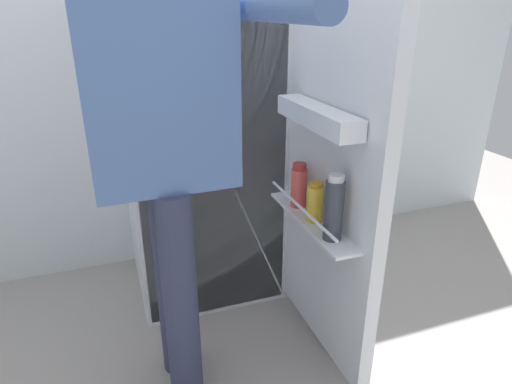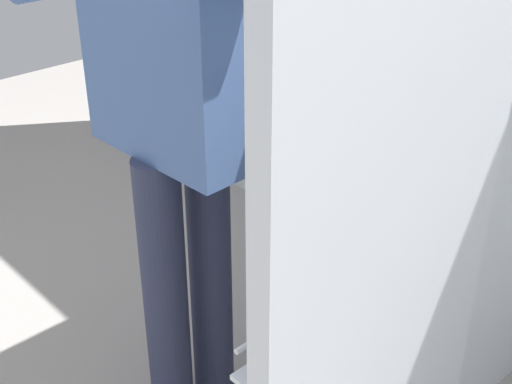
{
  "view_description": "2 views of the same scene",
  "coord_description": "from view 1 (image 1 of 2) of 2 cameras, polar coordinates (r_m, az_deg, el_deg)",
  "views": [
    {
      "loc": [
        -0.42,
        -1.45,
        1.36
      ],
      "look_at": [
        0.08,
        -0.05,
        0.74
      ],
      "focal_mm": 30.7,
      "sensor_mm": 36.0,
      "label": 1
    },
    {
      "loc": [
        1.02,
        -1.04,
        1.58
      ],
      "look_at": [
        -0.01,
        -0.07,
        0.8
      ],
      "focal_mm": 49.41,
      "sensor_mm": 36.0,
      "label": 2
    }
  ],
  "objects": [
    {
      "name": "ground_plane",
      "position": [
        2.03,
        -2.74,
        -19.38
      ],
      "size": [
        6.63,
        6.63,
        0.0
      ],
      "primitive_type": "plane",
      "color": "gray"
    },
    {
      "name": "refrigerator",
      "position": [
        2.08,
        -6.6,
        8.19
      ],
      "size": [
        0.74,
        1.32,
        1.69
      ],
      "color": "silver",
      "rests_on": "ground_plane"
    },
    {
      "name": "kitchen_wall",
      "position": [
        2.43,
        -10.24,
        19.24
      ],
      "size": [
        4.4,
        0.1,
        2.46
      ],
      "primitive_type": "cube",
      "color": "silver",
      "rests_on": "ground_plane"
    },
    {
      "name": "person",
      "position": [
        1.4,
        -11.67,
        7.75
      ],
      "size": [
        0.56,
        0.76,
        1.68
      ],
      "color": "#2D334C",
      "rests_on": "ground_plane"
    }
  ]
}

